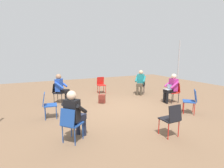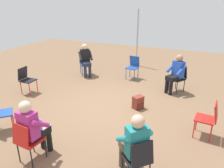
{
  "view_description": "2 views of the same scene",
  "coord_description": "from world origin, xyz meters",
  "px_view_note": "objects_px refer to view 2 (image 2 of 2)",
  "views": [
    {
      "loc": [
        5.73,
        -3.07,
        2.08
      ],
      "look_at": [
        0.1,
        -0.35,
        0.98
      ],
      "focal_mm": 28.0,
      "sensor_mm": 36.0,
      "label": 1
    },
    {
      "loc": [
        -2.41,
        4.93,
        2.9
      ],
      "look_at": [
        -0.16,
        -0.29,
        0.62
      ],
      "focal_mm": 35.0,
      "sensor_mm": 36.0,
      "label": 2
    }
  ],
  "objects_px": {
    "chair_south": "(133,66)",
    "chair_east": "(26,78)",
    "chair_northwest": "(138,158)",
    "chair_west": "(209,117)",
    "person_in_blue": "(176,72)",
    "backpack_near_laptop_user": "(138,103)",
    "person_in_black": "(86,58)",
    "chair_southeast": "(85,62)",
    "person_in_teal": "(134,142)",
    "person_with_laptop": "(33,126)",
    "chair_southwest": "(179,77)",
    "chair_north": "(27,140)"
  },
  "relations": [
    {
      "from": "chair_south",
      "to": "chair_east",
      "type": "bearing_deg",
      "value": 50.9
    },
    {
      "from": "chair_northwest",
      "to": "chair_west",
      "type": "distance_m",
      "value": 2.09
    },
    {
      "from": "person_in_blue",
      "to": "chair_west",
      "type": "bearing_deg",
      "value": 148.52
    },
    {
      "from": "chair_south",
      "to": "backpack_near_laptop_user",
      "type": "bearing_deg",
      "value": 118.11
    },
    {
      "from": "chair_northwest",
      "to": "person_in_black",
      "type": "xyz_separation_m",
      "value": [
        3.43,
        -4.33,
        0.2
      ]
    },
    {
      "from": "chair_southeast",
      "to": "chair_east",
      "type": "bearing_deg",
      "value": 29.37
    },
    {
      "from": "chair_west",
      "to": "chair_south",
      "type": "bearing_deg",
      "value": 48.1
    },
    {
      "from": "person_in_black",
      "to": "chair_northwest",
      "type": "bearing_deg",
      "value": 86.69
    },
    {
      "from": "person_in_teal",
      "to": "person_in_blue",
      "type": "bearing_deg",
      "value": 43.5
    },
    {
      "from": "backpack_near_laptop_user",
      "to": "chair_east",
      "type": "bearing_deg",
      "value": 6.23
    },
    {
      "from": "chair_southeast",
      "to": "chair_west",
      "type": "xyz_separation_m",
      "value": [
        -4.56,
        2.63,
        0.0
      ]
    },
    {
      "from": "chair_south",
      "to": "person_in_teal",
      "type": "xyz_separation_m",
      "value": [
        -1.53,
        4.64,
        0.2
      ]
    },
    {
      "from": "chair_south",
      "to": "person_with_laptop",
      "type": "distance_m",
      "value": 4.95
    },
    {
      "from": "chair_south",
      "to": "person_in_teal",
      "type": "relative_size",
      "value": 0.69
    },
    {
      "from": "chair_east",
      "to": "person_in_blue",
      "type": "bearing_deg",
      "value": 113.66
    },
    {
      "from": "chair_southwest",
      "to": "chair_south",
      "type": "relative_size",
      "value": 1.0
    },
    {
      "from": "chair_northwest",
      "to": "person_with_laptop",
      "type": "bearing_deg",
      "value": 140.12
    },
    {
      "from": "chair_northwest",
      "to": "person_in_blue",
      "type": "xyz_separation_m",
      "value": [
        0.0,
        -4.05,
        0.2
      ]
    },
    {
      "from": "chair_south",
      "to": "person_in_blue",
      "type": "bearing_deg",
      "value": 163.15
    },
    {
      "from": "chair_west",
      "to": "person_in_blue",
      "type": "distance_m",
      "value": 2.46
    },
    {
      "from": "person_with_laptop",
      "to": "backpack_near_laptop_user",
      "type": "relative_size",
      "value": 3.44
    },
    {
      "from": "chair_north",
      "to": "person_with_laptop",
      "type": "relative_size",
      "value": 0.69
    },
    {
      "from": "chair_southeast",
      "to": "person_with_laptop",
      "type": "bearing_deg",
      "value": 67.01
    },
    {
      "from": "chair_east",
      "to": "chair_northwest",
      "type": "height_order",
      "value": "same"
    },
    {
      "from": "chair_east",
      "to": "chair_west",
      "type": "relative_size",
      "value": 1.0
    },
    {
      "from": "chair_southwest",
      "to": "chair_northwest",
      "type": "distance_m",
      "value": 4.19
    },
    {
      "from": "person_with_laptop",
      "to": "chair_northwest",
      "type": "bearing_deg",
      "value": 10.65
    },
    {
      "from": "person_with_laptop",
      "to": "person_in_black",
      "type": "distance_m",
      "value": 4.73
    },
    {
      "from": "chair_east",
      "to": "chair_southeast",
      "type": "xyz_separation_m",
      "value": [
        -0.8,
        -2.33,
        0.0
      ]
    },
    {
      "from": "backpack_near_laptop_user",
      "to": "chair_southwest",
      "type": "bearing_deg",
      "value": -116.83
    },
    {
      "from": "chair_west",
      "to": "chair_north",
      "type": "xyz_separation_m",
      "value": [
        3.01,
        2.16,
        0.0
      ]
    },
    {
      "from": "person_in_blue",
      "to": "person_in_teal",
      "type": "distance_m",
      "value": 3.94
    },
    {
      "from": "chair_southwest",
      "to": "backpack_near_laptop_user",
      "type": "bearing_deg",
      "value": 96.97
    },
    {
      "from": "chair_southwest",
      "to": "chair_west",
      "type": "relative_size",
      "value": 1.0
    },
    {
      "from": "person_in_teal",
      "to": "chair_southeast",
      "type": "bearing_deg",
      "value": 83.46
    },
    {
      "from": "chair_southwest",
      "to": "chair_southeast",
      "type": "bearing_deg",
      "value": 29.67
    },
    {
      "from": "chair_northwest",
      "to": "person_with_laptop",
      "type": "distance_m",
      "value": 1.99
    },
    {
      "from": "chair_south",
      "to": "person_in_black",
      "type": "height_order",
      "value": "person_in_black"
    },
    {
      "from": "chair_northwest",
      "to": "chair_southwest",
      "type": "bearing_deg",
      "value": 43.94
    },
    {
      "from": "chair_west",
      "to": "person_in_black",
      "type": "height_order",
      "value": "person_in_black"
    },
    {
      "from": "chair_southeast",
      "to": "chair_northwest",
      "type": "relative_size",
      "value": 1.0
    },
    {
      "from": "person_with_laptop",
      "to": "chair_east",
      "type": "bearing_deg",
      "value": 141.55
    },
    {
      "from": "chair_south",
      "to": "person_in_black",
      "type": "distance_m",
      "value": 1.84
    },
    {
      "from": "chair_southeast",
      "to": "person_with_laptop",
      "type": "height_order",
      "value": "person_with_laptop"
    },
    {
      "from": "person_with_laptop",
      "to": "backpack_near_laptop_user",
      "type": "height_order",
      "value": "person_with_laptop"
    },
    {
      "from": "chair_southwest",
      "to": "person_in_blue",
      "type": "xyz_separation_m",
      "value": [
        0.09,
        0.14,
        0.2
      ]
    },
    {
      "from": "person_in_blue",
      "to": "chair_northwest",
      "type": "bearing_deg",
      "value": 123.84
    },
    {
      "from": "chair_north",
      "to": "person_with_laptop",
      "type": "bearing_deg",
      "value": 90.0
    },
    {
      "from": "chair_southwest",
      "to": "person_in_blue",
      "type": "relative_size",
      "value": 0.69
    },
    {
      "from": "chair_southwest",
      "to": "chair_northwest",
      "type": "xyz_separation_m",
      "value": [
        0.09,
        4.19,
        0.0
      ]
    }
  ]
}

